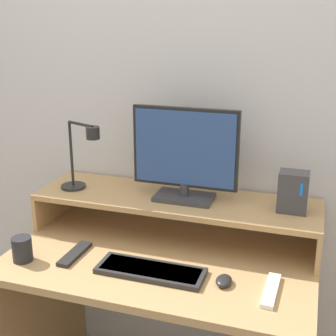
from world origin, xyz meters
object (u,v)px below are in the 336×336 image
at_px(router_dock, 293,192).
at_px(monitor, 185,155).
at_px(desk_lamp, 82,157).
at_px(keyboard, 151,270).
at_px(remote_control, 75,254).
at_px(remote_secondary, 271,290).
at_px(mouse, 224,281).
at_px(mug, 22,249).

bearing_deg(router_dock, monitor, -178.44).
relative_size(monitor, router_dock, 2.72).
distance_m(desk_lamp, keyboard, 0.58).
relative_size(remote_control, remote_secondary, 0.93).
bearing_deg(remote_control, mouse, -1.85).
height_order(keyboard, remote_control, keyboard).
distance_m(desk_lamp, mouse, 0.78).
distance_m(router_dock, mug, 1.05).
bearing_deg(mouse, keyboard, -178.10).
xyz_separation_m(desk_lamp, remote_secondary, (0.83, -0.26, -0.31)).
xyz_separation_m(keyboard, remote_control, (-0.32, 0.03, -0.00)).
bearing_deg(router_dock, keyboard, -144.25).
height_order(router_dock, mug, router_dock).
height_order(desk_lamp, keyboard, desk_lamp).
relative_size(monitor, mug, 4.55).
xyz_separation_m(monitor, remote_secondary, (0.39, -0.31, -0.35)).
bearing_deg(desk_lamp, mouse, -21.52).
xyz_separation_m(mouse, mug, (-0.76, -0.07, 0.03)).
relative_size(router_dock, mouse, 1.96).
bearing_deg(router_dock, mouse, -120.84).
bearing_deg(mug, keyboard, 7.60).
relative_size(router_dock, remote_secondary, 0.76).
height_order(router_dock, keyboard, router_dock).
relative_size(remote_control, mug, 2.04).
bearing_deg(monitor, keyboard, -95.72).
relative_size(mouse, remote_control, 0.42).
relative_size(desk_lamp, mug, 3.16).
xyz_separation_m(router_dock, mouse, (-0.19, -0.32, -0.23)).
xyz_separation_m(desk_lamp, router_dock, (0.86, 0.06, -0.07)).
distance_m(mouse, remote_secondary, 0.16).
height_order(desk_lamp, remote_control, desk_lamp).
distance_m(monitor, desk_lamp, 0.44).
bearing_deg(keyboard, router_dock, 35.75).
relative_size(mouse, mug, 0.85).
relative_size(desk_lamp, remote_control, 1.55).
xyz_separation_m(keyboard, mug, (-0.49, -0.07, 0.04)).
xyz_separation_m(remote_control, mug, (-0.17, -0.09, 0.04)).
xyz_separation_m(monitor, keyboard, (-0.03, -0.32, -0.35)).
xyz_separation_m(monitor, router_dock, (0.42, 0.01, -0.11)).
bearing_deg(router_dock, desk_lamp, -176.28).
distance_m(mouse, remote_control, 0.59).
xyz_separation_m(keyboard, mouse, (0.27, 0.01, 0.00)).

